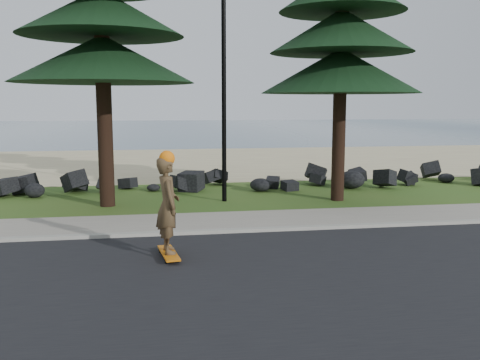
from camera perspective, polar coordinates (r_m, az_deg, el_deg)
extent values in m
plane|color=#315B1C|center=(13.42, 0.14, -4.72)|extent=(160.00, 160.00, 0.00)
cube|color=black|center=(9.18, 4.82, -10.87)|extent=(160.00, 7.00, 0.02)
cube|color=#9E9B8E|center=(12.55, 0.81, -5.40)|extent=(160.00, 0.20, 0.10)
cube|color=gray|center=(13.61, 0.00, -4.37)|extent=(160.00, 2.00, 0.08)
cube|color=tan|center=(27.65, -4.79, 1.98)|extent=(160.00, 15.00, 0.01)
cube|color=#38566B|center=(64.01, -7.39, 5.48)|extent=(160.00, 58.00, 0.01)
cylinder|color=black|center=(16.95, 10.86, 18.26)|extent=(0.40, 0.40, 12.00)
cylinder|color=black|center=(16.28, -1.74, 11.73)|extent=(0.14, 0.14, 8.00)
cube|color=#C6650B|center=(10.60, -7.60, -7.73)|extent=(0.43, 1.15, 0.04)
imported|color=#4E3A24|center=(10.38, -7.70, -2.65)|extent=(0.54, 0.74, 1.87)
sphere|color=orange|center=(10.25, -7.80, 2.30)|extent=(0.30, 0.30, 0.30)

